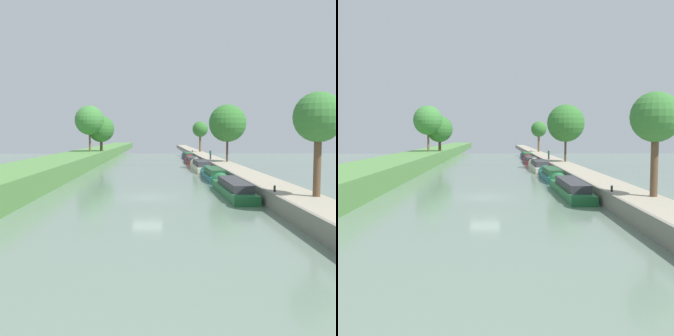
% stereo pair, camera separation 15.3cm
% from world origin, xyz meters
% --- Properties ---
extents(ground_plane, '(160.00, 160.00, 0.00)m').
position_xyz_m(ground_plane, '(0.00, 0.00, 0.00)').
color(ground_plane, slate).
extents(right_towpath, '(3.14, 260.00, 1.15)m').
position_xyz_m(right_towpath, '(10.50, 0.00, 0.57)').
color(right_towpath, '#9E937F').
rests_on(right_towpath, ground_plane).
extents(stone_quay, '(0.25, 260.00, 1.20)m').
position_xyz_m(stone_quay, '(8.81, 0.00, 0.60)').
color(stone_quay, gray).
rests_on(stone_quay, ground_plane).
extents(narrowboat_green, '(1.99, 12.93, 1.96)m').
position_xyz_m(narrowboat_green, '(7.37, 1.66, 0.57)').
color(narrowboat_green, '#1E6033').
rests_on(narrowboat_green, ground_plane).
extents(narrowboat_teal, '(1.91, 10.74, 1.94)m').
position_xyz_m(narrowboat_teal, '(7.38, 14.07, 0.56)').
color(narrowboat_teal, '#195B60').
rests_on(narrowboat_teal, ground_plane).
extents(narrowboat_cream, '(2.13, 13.74, 2.14)m').
position_xyz_m(narrowboat_cream, '(7.27, 26.77, 0.62)').
color(narrowboat_cream, beige).
rests_on(narrowboat_cream, ground_plane).
extents(narrowboat_maroon, '(2.19, 11.99, 2.08)m').
position_xyz_m(narrowboat_maroon, '(7.24, 41.59, 0.48)').
color(narrowboat_maroon, maroon).
rests_on(narrowboat_maroon, ground_plane).
extents(narrowboat_navy, '(1.86, 15.87, 1.92)m').
position_xyz_m(narrowboat_navy, '(7.60, 55.73, 0.58)').
color(narrowboat_navy, '#141E42').
rests_on(narrowboat_navy, ground_plane).
extents(tree_rightbank_near, '(3.30, 3.30, 6.88)m').
position_xyz_m(tree_rightbank_near, '(11.36, -7.45, 6.29)').
color(tree_rightbank_near, brown).
rests_on(tree_rightbank_near, right_towpath).
extents(tree_rightbank_midnear, '(5.66, 5.66, 8.64)m').
position_xyz_m(tree_rightbank_midnear, '(11.48, 28.02, 6.95)').
color(tree_rightbank_midnear, '#4C3828').
rests_on(tree_rightbank_midnear, right_towpath).
extents(tree_rightbank_midfar, '(3.72, 3.72, 7.28)m').
position_xyz_m(tree_rightbank_midfar, '(11.21, 64.65, 6.50)').
color(tree_rightbank_midfar, brown).
rests_on(tree_rightbank_midfar, right_towpath).
extents(tree_leftbank_downstream, '(5.44, 5.44, 8.53)m').
position_xyz_m(tree_leftbank_downstream, '(-11.72, 43.02, 7.89)').
color(tree_leftbank_downstream, brown).
rests_on(tree_leftbank_downstream, left_grassy_bank).
extents(tree_leftbank_upstream, '(5.02, 5.02, 6.74)m').
position_xyz_m(tree_leftbank_upstream, '(-9.83, 44.77, 6.30)').
color(tree_leftbank_upstream, '#4C3828').
rests_on(tree_leftbank_upstream, left_grassy_bank).
extents(person_walking, '(0.34, 0.34, 1.66)m').
position_xyz_m(person_walking, '(9.68, 33.63, 2.02)').
color(person_walking, '#282D42').
rests_on(person_walking, right_towpath).
extents(mooring_bollard_near, '(0.16, 0.16, 0.45)m').
position_xyz_m(mooring_bollard_near, '(9.23, -5.16, 1.37)').
color(mooring_bollard_near, black).
rests_on(mooring_bollard_near, right_towpath).
extents(mooring_bollard_far, '(0.16, 0.16, 0.45)m').
position_xyz_m(mooring_bollard_far, '(9.23, 63.07, 1.37)').
color(mooring_bollard_far, black).
rests_on(mooring_bollard_far, right_towpath).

